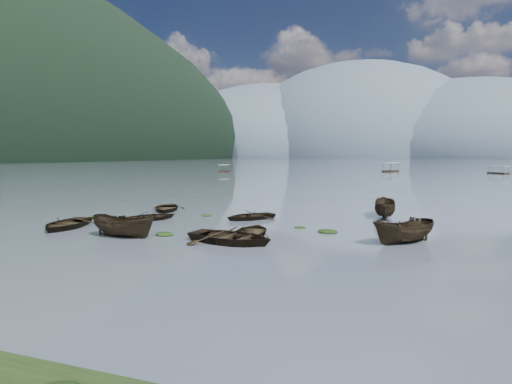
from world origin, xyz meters
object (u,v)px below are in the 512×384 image
(rowboat_3, at_px, (252,235))
(pontoon_centre, at_px, (391,172))
(rowboat_0, at_px, (66,228))
(pontoon_left, at_px, (225,172))

(rowboat_3, xyz_separation_m, pontoon_centre, (8.07, 105.70, 0.00))
(rowboat_3, relative_size, pontoon_centre, 0.58)
(rowboat_0, relative_size, rowboat_3, 1.15)
(rowboat_0, xyz_separation_m, pontoon_centre, (20.80, 107.38, 0.00))
(pontoon_centre, bearing_deg, rowboat_0, -79.22)
(pontoon_centre, bearing_deg, rowboat_3, -72.62)
(pontoon_left, bearing_deg, rowboat_3, -70.66)
(pontoon_left, relative_size, pontoon_centre, 0.79)
(rowboat_0, height_order, pontoon_centre, pontoon_centre)
(rowboat_3, relative_size, pontoon_left, 0.74)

